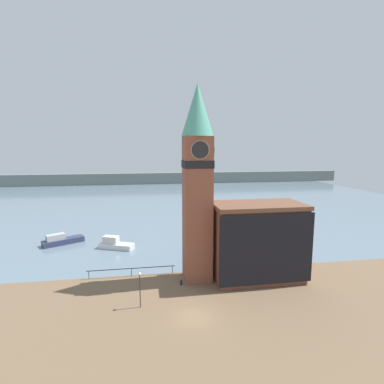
{
  "coord_description": "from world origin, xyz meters",
  "views": [
    {
      "loc": [
        -4.65,
        -27.14,
        16.61
      ],
      "look_at": [
        0.8,
        6.38,
        11.54
      ],
      "focal_mm": 28.0,
      "sensor_mm": 36.0,
      "label": 1
    }
  ],
  "objects_px": {
    "clock_tower": "(197,179)",
    "boat_far": "(61,240)",
    "lamp_post": "(140,283)",
    "pier_building": "(258,241)",
    "mooring_bollard_near": "(181,282)",
    "boat_near": "(115,244)"
  },
  "relations": [
    {
      "from": "pier_building",
      "to": "boat_far",
      "type": "relative_size",
      "value": 1.68
    },
    {
      "from": "clock_tower",
      "to": "mooring_bollard_near",
      "type": "xyz_separation_m",
      "value": [
        -2.23,
        -1.4,
        -12.46
      ]
    },
    {
      "from": "boat_far",
      "to": "boat_near",
      "type": "bearing_deg",
      "value": -51.45
    },
    {
      "from": "lamp_post",
      "to": "mooring_bollard_near",
      "type": "bearing_deg",
      "value": 42.72
    },
    {
      "from": "boat_near",
      "to": "pier_building",
      "type": "bearing_deg",
      "value": -14.97
    },
    {
      "from": "mooring_bollard_near",
      "to": "lamp_post",
      "type": "bearing_deg",
      "value": -137.28
    },
    {
      "from": "clock_tower",
      "to": "lamp_post",
      "type": "distance_m",
      "value": 13.68
    },
    {
      "from": "boat_near",
      "to": "boat_far",
      "type": "distance_m",
      "value": 10.06
    },
    {
      "from": "boat_far",
      "to": "mooring_bollard_near",
      "type": "bearing_deg",
      "value": -74.97
    },
    {
      "from": "clock_tower",
      "to": "boat_near",
      "type": "relative_size",
      "value": 4.05
    },
    {
      "from": "mooring_bollard_near",
      "to": "boat_near",
      "type": "bearing_deg",
      "value": 121.56
    },
    {
      "from": "boat_near",
      "to": "mooring_bollard_near",
      "type": "distance_m",
      "value": 17.56
    },
    {
      "from": "lamp_post",
      "to": "pier_building",
      "type": "bearing_deg",
      "value": 18.37
    },
    {
      "from": "boat_near",
      "to": "mooring_bollard_near",
      "type": "bearing_deg",
      "value": -35.91
    },
    {
      "from": "clock_tower",
      "to": "boat_far",
      "type": "bearing_deg",
      "value": 140.23
    },
    {
      "from": "pier_building",
      "to": "lamp_post",
      "type": "xyz_separation_m",
      "value": [
        -14.69,
        -4.88,
        -2.19
      ]
    },
    {
      "from": "boat_far",
      "to": "mooring_bollard_near",
      "type": "relative_size",
      "value": 11.26
    },
    {
      "from": "mooring_bollard_near",
      "to": "pier_building",
      "type": "bearing_deg",
      "value": 2.19
    },
    {
      "from": "boat_near",
      "to": "lamp_post",
      "type": "height_order",
      "value": "lamp_post"
    },
    {
      "from": "clock_tower",
      "to": "pier_building",
      "type": "relative_size",
      "value": 2.1
    },
    {
      "from": "pier_building",
      "to": "mooring_bollard_near",
      "type": "bearing_deg",
      "value": -177.81
    },
    {
      "from": "pier_building",
      "to": "boat_near",
      "type": "bearing_deg",
      "value": 142.49
    }
  ]
}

